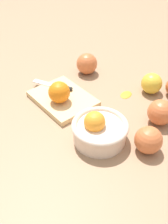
% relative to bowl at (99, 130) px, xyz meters
% --- Properties ---
extents(ground_plane, '(2.40, 2.40, 0.00)m').
position_rel_bowl_xyz_m(ground_plane, '(0.12, -0.14, -0.04)').
color(ground_plane, '#997556').
extents(bowl, '(0.16, 0.16, 0.10)m').
position_rel_bowl_xyz_m(bowl, '(0.00, 0.00, 0.00)').
color(bowl, beige).
rests_on(bowl, ground_plane).
extents(cutting_board, '(0.23, 0.18, 0.02)m').
position_rel_bowl_xyz_m(cutting_board, '(0.21, -0.05, -0.03)').
color(cutting_board, '#DBB77F').
rests_on(cutting_board, ground_plane).
extents(orange_on_board, '(0.07, 0.07, 0.07)m').
position_rel_bowl_xyz_m(orange_on_board, '(0.20, -0.03, 0.02)').
color(orange_on_board, orange).
rests_on(orange_on_board, cutting_board).
extents(knife, '(0.15, 0.07, 0.01)m').
position_rel_bowl_xyz_m(knife, '(0.27, -0.08, -0.01)').
color(knife, silver).
rests_on(knife, cutting_board).
extents(apple_front_left, '(0.08, 0.08, 0.08)m').
position_rel_bowl_xyz_m(apple_front_left, '(-0.08, -0.19, 0.00)').
color(apple_front_left, '#CC6638').
rests_on(apple_front_left, ground_plane).
extents(apple_front_left_3, '(0.07, 0.07, 0.07)m').
position_rel_bowl_xyz_m(apple_front_left_3, '(0.03, -0.31, -0.00)').
color(apple_front_left_3, gold).
rests_on(apple_front_left_3, ground_plane).
extents(apple_back_left, '(0.08, 0.08, 0.08)m').
position_rel_bowl_xyz_m(apple_back_left, '(-0.12, -0.06, 0.00)').
color(apple_back_left, '#CC6638').
rests_on(apple_back_left, ground_plane).
extents(apple_front_right, '(0.08, 0.08, 0.08)m').
position_rel_bowl_xyz_m(apple_front_right, '(0.28, -0.24, 0.00)').
color(apple_front_right, '#CC6638').
rests_on(apple_front_right, ground_plane).
extents(citrus_peel, '(0.04, 0.06, 0.01)m').
position_rel_bowl_xyz_m(citrus_peel, '(0.08, -0.23, -0.03)').
color(citrus_peel, orange).
rests_on(citrus_peel, ground_plane).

